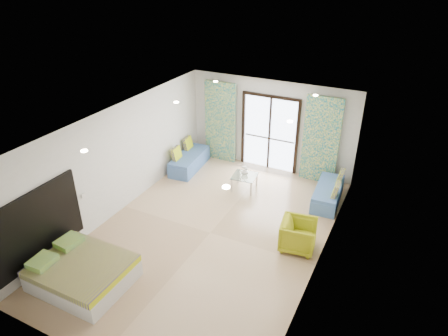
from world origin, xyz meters
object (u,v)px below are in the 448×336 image
at_px(bed, 82,272).
at_px(coffee_table, 244,177).
at_px(daybed_right, 328,193).
at_px(armchair, 298,234).
at_px(daybed_left, 189,160).

bearing_deg(bed, coffee_table, 73.86).
bearing_deg(bed, daybed_right, 55.00).
relative_size(daybed_right, coffee_table, 2.23).
bearing_deg(armchair, daybed_left, 53.26).
relative_size(daybed_right, armchair, 2.15).
distance_m(daybed_left, armchair, 4.64).
xyz_separation_m(daybed_left, coffee_table, (2.01, -0.39, 0.12)).
relative_size(bed, daybed_left, 1.03).
bearing_deg(bed, daybed_left, 97.14).
xyz_separation_m(bed, daybed_left, (-0.64, 5.11, -0.00)).
xyz_separation_m(coffee_table, armchair, (2.08, -1.79, 0.01)).
distance_m(daybed_left, coffee_table, 2.05).
relative_size(daybed_left, daybed_right, 1.06).
bearing_deg(daybed_right, daybed_left, 176.35).
distance_m(bed, armchair, 4.52).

